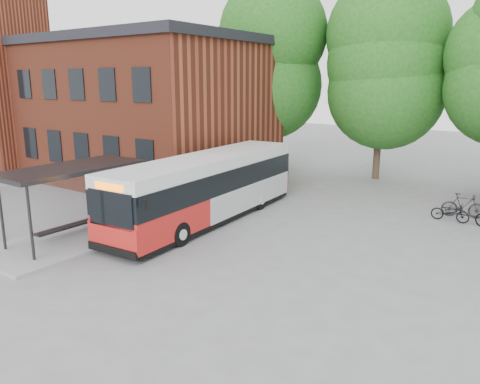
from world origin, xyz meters
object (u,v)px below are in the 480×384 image
Objects in this scene: bicycle_1 at (463,206)px; bicycle_0 at (450,212)px; city_bus at (208,189)px; bus_shelter at (74,203)px.

bicycle_0 is at bearing 147.32° from bicycle_1.
bicycle_0 is (8.73, 5.94, -1.02)m from city_bus.
bus_shelter reaches higher than bicycle_0.
bus_shelter is 3.83× the size of bicycle_1.
city_bus is 11.44m from bicycle_1.
city_bus is (2.57, 4.90, -0.02)m from bus_shelter.
bus_shelter is 5.53m from city_bus.
city_bus is at bearing 62.29° from bus_shelter.
bus_shelter is 4.41× the size of bicycle_0.
bicycle_1 is (9.08, 6.90, -0.88)m from city_bus.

